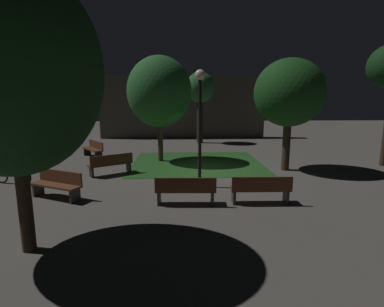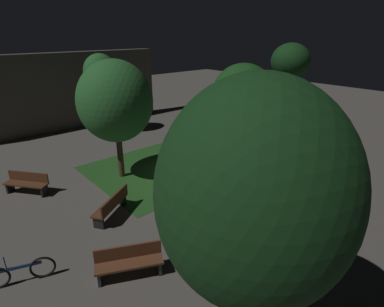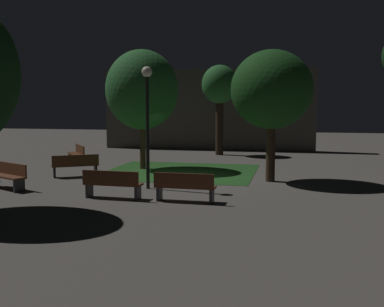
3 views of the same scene
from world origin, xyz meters
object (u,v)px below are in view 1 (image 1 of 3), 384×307
object	(u,v)px
tree_near_wall	(11,70)
lamp_post_path_center	(200,108)
bench_front_left	(186,190)
bench_path_side	(94,149)
bench_corner	(261,189)
tree_left_canopy	(200,90)
bench_front_right	(111,164)
tree_right_canopy	(289,93)
bench_lawn_edge	(57,184)
bicycle	(12,175)
tree_tall_center	(159,92)

from	to	relation	value
tree_near_wall	lamp_post_path_center	world-z (taller)	tree_near_wall
bench_front_left	bench_path_side	world-z (taller)	same
bench_corner	tree_left_canopy	world-z (taller)	tree_left_canopy
bench_front_right	tree_left_canopy	xyz separation A→B (m)	(4.34, 9.02, 3.29)
lamp_post_path_center	bench_front_left	bearing A→B (deg)	-106.29
tree_near_wall	tree_left_canopy	distance (m)	15.99
tree_right_canopy	bench_lawn_edge	bearing A→B (deg)	-158.12
tree_right_canopy	bicycle	distance (m)	11.46
bench_lawn_edge	bicycle	world-z (taller)	bicycle
tree_left_canopy	bicycle	world-z (taller)	tree_left_canopy
lamp_post_path_center	bench_front_right	bearing A→B (deg)	152.51
bench_front_left	tree_tall_center	world-z (taller)	tree_tall_center
bicycle	bench_lawn_edge	bearing A→B (deg)	-35.75
tree_left_canopy	bicycle	xyz separation A→B (m)	(-7.68, -10.29, -3.42)
bench_lawn_edge	bench_front_right	bearing A→B (deg)	70.52
bicycle	bench_path_side	bearing A→B (deg)	73.12
lamp_post_path_center	bicycle	bearing A→B (deg)	175.13
bench_lawn_edge	bench_front_right	world-z (taller)	same
bench_front_left	lamp_post_path_center	distance (m)	3.06
bench_corner	bench_lawn_edge	distance (m)	6.38
bench_lawn_edge	bench_path_side	world-z (taller)	same
tree_tall_center	bench_lawn_edge	bearing A→B (deg)	-117.50
bench_front_right	tree_tall_center	size ratio (longest dim) A/B	0.34
bench_lawn_edge	tree_left_canopy	size ratio (longest dim) A/B	0.37
bench_corner	tree_near_wall	world-z (taller)	tree_near_wall
bench_corner	bench_front_left	bearing A→B (deg)	180.00
bench_front_left	lamp_post_path_center	bearing A→B (deg)	73.71
tree_right_canopy	lamp_post_path_center	xyz separation A→B (m)	(-4.00, -2.39, -0.53)
bench_path_side	lamp_post_path_center	xyz separation A→B (m)	(5.36, -5.72, 2.35)
lamp_post_path_center	bicycle	distance (m)	7.37
bench_corner	tree_near_wall	distance (m)	6.93
bench_front_right	tree_near_wall	bearing A→B (deg)	-92.88
tree_tall_center	tree_right_canopy	size ratio (longest dim) A/B	1.08
tree_left_canopy	bicycle	bearing A→B (deg)	-126.74
bench_front_left	bench_lawn_edge	xyz separation A→B (m)	(-4.07, 0.80, 0.00)
bench_path_side	tree_right_canopy	distance (m)	10.34
tree_near_wall	bicycle	xyz separation A→B (m)	(-3.02, 5.00, -3.32)
bench_front_left	tree_right_canopy	bearing A→B (deg)	43.17
bench_lawn_edge	bench_front_right	distance (m)	3.11
bench_front_left	tree_near_wall	size ratio (longest dim) A/B	0.32
bench_corner	lamp_post_path_center	xyz separation A→B (m)	(-1.71, 1.87, 2.35)
bench_front_right	lamp_post_path_center	world-z (taller)	lamp_post_path_center
tree_tall_center	lamp_post_path_center	size ratio (longest dim) A/B	1.27
tree_near_wall	tree_left_canopy	bearing A→B (deg)	73.05
bench_lawn_edge	bench_path_side	bearing A→B (deg)	96.28
bench_front_right	tree_near_wall	xyz separation A→B (m)	(-0.31, -6.27, 3.18)
bench_corner	tree_left_canopy	size ratio (longest dim) A/B	0.36
tree_tall_center	tree_left_canopy	distance (m)	6.77
bench_lawn_edge	bicycle	xyz separation A→B (m)	(-2.30, 1.66, -0.14)
bicycle	tree_left_canopy	bearing A→B (deg)	53.26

